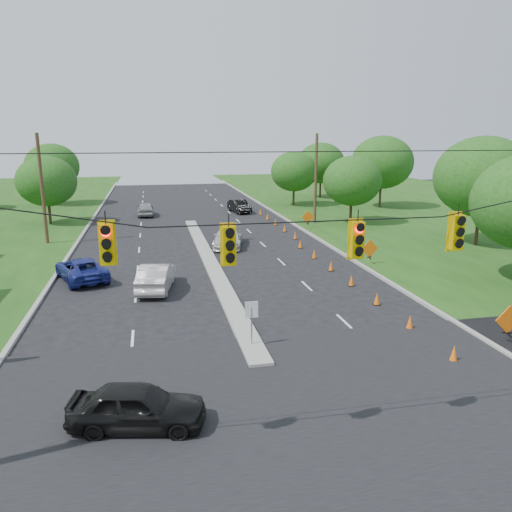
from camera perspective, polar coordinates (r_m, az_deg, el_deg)
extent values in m
plane|color=black|center=(16.46, 3.89, -18.73)|extent=(160.00, 160.00, 0.00)
cube|color=black|center=(16.46, 3.89, -18.73)|extent=(160.00, 14.00, 0.02)
cube|color=gray|center=(44.67, -19.68, 1.47)|extent=(0.25, 110.00, 0.16)
cube|color=gray|center=(46.40, 5.85, 2.63)|extent=(0.25, 110.00, 0.16)
cube|color=gray|center=(35.67, -5.30, -0.71)|extent=(1.00, 34.00, 0.18)
cylinder|color=gray|center=(21.26, -0.51, -8.18)|extent=(0.06, 0.06, 1.80)
cube|color=white|center=(20.98, -0.51, -6.15)|extent=(0.55, 0.04, 0.70)
cylinder|color=black|center=(13.08, 5.58, 5.64)|extent=(24.00, 0.04, 0.04)
cube|color=#F0C501|center=(12.66, -16.65, 1.30)|extent=(0.34, 0.24, 1.00)
cube|color=#F0C501|center=(12.80, -3.10, 1.18)|extent=(0.34, 0.24, 1.00)
cube|color=#F0C501|center=(13.76, 11.46, 1.81)|extent=(0.34, 0.24, 1.00)
cube|color=#F0C501|center=(15.18, 21.95, 2.52)|extent=(0.34, 0.24, 1.00)
cylinder|color=#422D1C|center=(44.40, -23.23, 6.99)|extent=(0.28, 0.28, 9.00)
cylinder|color=#422D1C|center=(51.24, 6.85, 8.73)|extent=(0.28, 0.28, 9.00)
cone|color=orange|center=(21.72, 21.68, -10.29)|extent=(0.32, 0.32, 0.70)
cone|color=orange|center=(24.46, 17.18, -7.22)|extent=(0.32, 0.32, 0.70)
cone|color=orange|center=(27.38, 13.66, -4.75)|extent=(0.32, 0.32, 0.70)
cone|color=orange|center=(30.42, 10.85, -2.75)|extent=(0.32, 0.32, 0.70)
cone|color=orange|center=(33.55, 8.56, -1.11)|extent=(0.32, 0.32, 0.70)
cone|color=orange|center=(36.75, 6.67, 0.25)|extent=(0.32, 0.32, 0.70)
cone|color=orange|center=(39.99, 5.08, 1.38)|extent=(0.32, 0.32, 0.70)
cone|color=orange|center=(43.44, 4.50, 2.38)|extent=(0.32, 0.32, 0.70)
cone|color=orange|center=(46.75, 3.29, 3.20)|extent=(0.32, 0.32, 0.70)
cone|color=orange|center=(50.08, 2.24, 3.91)|extent=(0.32, 0.32, 0.70)
cone|color=orange|center=(53.44, 1.32, 4.54)|extent=(0.32, 0.32, 0.70)
cone|color=orange|center=(56.81, 0.51, 5.08)|extent=(0.32, 0.32, 0.70)
cube|color=black|center=(24.20, 26.77, -7.84)|extent=(0.06, 0.58, 0.26)
cube|color=black|center=(24.20, 26.77, -7.84)|extent=(0.06, 0.58, 0.26)
cube|color=orange|center=(24.00, 26.92, -6.50)|extent=(1.27, 0.05, 1.27)
cube|color=black|center=(35.60, 12.81, -0.11)|extent=(0.06, 0.58, 0.26)
cube|color=black|center=(35.60, 12.81, -0.11)|extent=(0.06, 0.58, 0.26)
cube|color=orange|center=(35.46, 12.86, 0.83)|extent=(1.27, 0.05, 1.27)
cube|color=black|center=(48.38, 5.94, 3.75)|extent=(0.06, 0.58, 0.26)
cube|color=black|center=(48.38, 5.94, 3.75)|extent=(0.06, 0.58, 0.26)
cube|color=orange|center=(48.28, 5.96, 4.45)|extent=(1.27, 0.05, 1.27)
cylinder|color=black|center=(54.82, -22.52, 4.69)|extent=(0.28, 0.28, 2.52)
ellipsoid|color=#194C14|center=(54.48, -22.82, 7.89)|extent=(5.88, 5.88, 5.04)
cylinder|color=black|center=(69.80, -22.01, 6.60)|extent=(0.28, 0.28, 2.88)
ellipsoid|color=#194C14|center=(69.52, -22.27, 9.48)|extent=(6.72, 6.72, 5.76)
cylinder|color=black|center=(44.41, 23.98, 3.15)|extent=(0.28, 0.28, 3.24)
ellipsoid|color=#194C14|center=(43.94, 24.48, 8.23)|extent=(7.56, 7.56, 6.48)
cylinder|color=black|center=(51.91, 10.77, 5.05)|extent=(0.28, 0.28, 2.52)
ellipsoid|color=#194C14|center=(51.56, 10.93, 8.43)|extent=(5.88, 5.88, 5.04)
cylinder|color=black|center=(64.18, 14.00, 6.82)|extent=(0.28, 0.28, 3.24)
ellipsoid|color=#194C14|center=(63.86, 14.21, 10.34)|extent=(7.56, 7.56, 6.48)
cylinder|color=black|center=(72.78, 7.35, 7.73)|extent=(0.28, 0.28, 2.88)
ellipsoid|color=#194C14|center=(72.51, 7.44, 10.49)|extent=(6.72, 6.72, 5.76)
cylinder|color=black|center=(64.35, 4.32, 6.87)|extent=(0.28, 0.28, 2.52)
ellipsoid|color=#194C14|center=(64.06, 4.37, 9.61)|extent=(5.88, 5.88, 5.04)
imported|color=black|center=(16.37, -13.39, -16.39)|extent=(4.43, 2.49, 1.42)
imported|color=#B6B0AD|center=(29.61, -11.34, -2.33)|extent=(2.46, 5.02, 1.58)
imported|color=navy|center=(32.82, -19.34, -1.42)|extent=(4.03, 5.62, 1.42)
imported|color=silver|center=(40.49, -3.18, 2.18)|extent=(3.35, 5.70, 1.55)
imported|color=gray|center=(57.37, -12.49, 5.26)|extent=(1.84, 4.47, 1.52)
imported|color=black|center=(58.52, -1.92, 5.72)|extent=(2.30, 4.74, 1.50)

